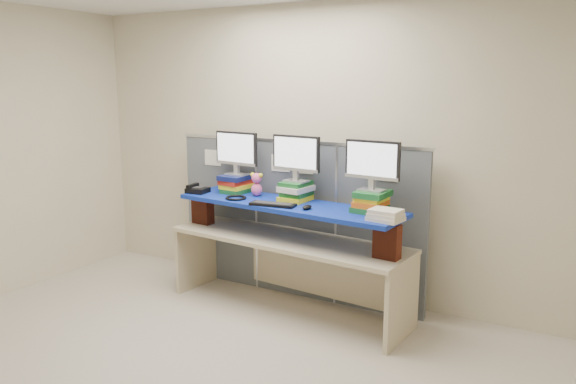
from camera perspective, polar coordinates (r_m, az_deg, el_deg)
The scene contains 18 objects.
room at distance 3.84m, azimuth -11.92°, elevation 0.89°, with size 5.00×4.00×2.80m.
cubicle_partition at distance 5.41m, azimuth 0.79°, elevation -2.69°, with size 2.60×0.06×1.53m.
desk at distance 5.10m, azimuth 0.00°, elevation -6.14°, with size 2.31×0.87×0.69m.
brick_pier_left at distance 5.59m, azimuth -8.65°, elevation -1.76°, with size 0.20×0.11×0.28m, color maroon.
brick_pier_right at distance 4.51m, azimuth 10.04°, elevation -4.96°, with size 0.20×0.11×0.28m, color maroon.
blue_board at distance 4.99m, azimuth 0.00°, elevation -1.35°, with size 2.13×0.53×0.04m, color #0B1894.
book_stack_left at distance 5.46m, azimuth -5.28°, elevation 0.88°, with size 0.26×0.31×0.17m.
book_stack_center at distance 5.06m, azimuth 0.81°, elevation 0.07°, with size 0.27×0.32×0.17m.
book_stack_right at distance 4.70m, azimuth 8.46°, elevation -0.92°, with size 0.28×0.32×0.18m.
monitor_left at distance 5.41m, azimuth -5.27°, elevation 4.21°, with size 0.48×0.15×0.42m.
monitor_center at distance 5.00m, azimuth 0.82°, elevation 3.71°, with size 0.48×0.15×0.42m.
monitor_right at distance 4.64m, azimuth 8.56°, elevation 2.99°, with size 0.48×0.15×0.42m.
keyboard at distance 4.88m, azimuth -1.55°, elevation -1.26°, with size 0.42×0.19×0.03m.
mouse at distance 4.74m, azimuth 1.95°, elevation -1.55°, with size 0.07×0.12×0.04m, color black.
desk_phone at distance 5.51m, azimuth -9.23°, elevation 0.24°, with size 0.21×0.19×0.08m.
headset at distance 5.17m, azimuth -5.32°, elevation -0.59°, with size 0.19×0.19×0.02m, color black.
plush_toy at distance 5.27m, azimuth -3.21°, elevation 0.80°, with size 0.13×0.10×0.22m.
binder_stack at distance 4.42m, azimuth 9.90°, elevation -2.34°, with size 0.28×0.23×0.09m.
Camera 1 is at (2.50, -2.84, 2.08)m, focal length 35.00 mm.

